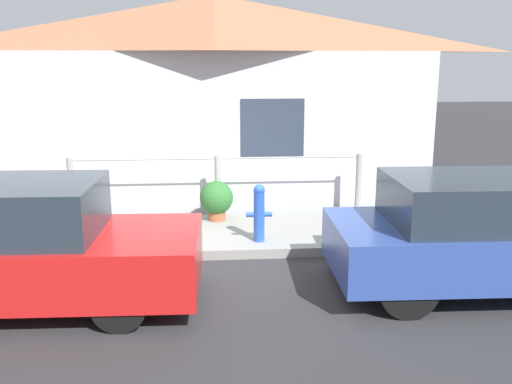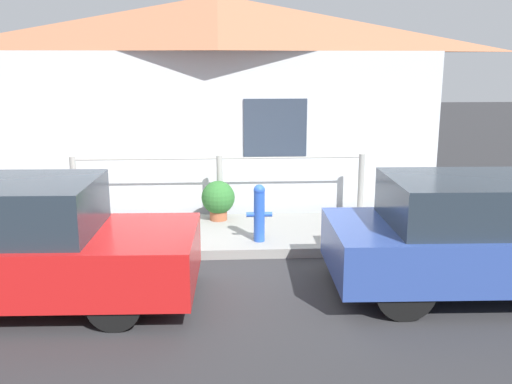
{
  "view_description": "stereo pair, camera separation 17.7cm",
  "coord_description": "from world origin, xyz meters",
  "px_view_note": "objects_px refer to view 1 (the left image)",
  "views": [
    {
      "loc": [
        -0.14,
        -7.55,
        2.72
      ],
      "look_at": [
        0.52,
        0.3,
        0.9
      ],
      "focal_mm": 40.0,
      "sensor_mm": 36.0,
      "label": 1
    },
    {
      "loc": [
        0.03,
        -7.57,
        2.72
      ],
      "look_at": [
        0.52,
        0.3,
        0.9
      ],
      "focal_mm": 40.0,
      "sensor_mm": 36.0,
      "label": 2
    }
  ],
  "objects_px": {
    "car_left": "(7,247)",
    "potted_plant_near_hydrant": "(216,199)",
    "car_right": "(481,235)",
    "fire_hydrant": "(259,212)"
  },
  "relations": [
    {
      "from": "car_right",
      "to": "potted_plant_near_hydrant",
      "type": "relative_size",
      "value": 5.57
    },
    {
      "from": "car_right",
      "to": "fire_hydrant",
      "type": "bearing_deg",
      "value": 147.48
    },
    {
      "from": "car_left",
      "to": "car_right",
      "type": "relative_size",
      "value": 1.15
    },
    {
      "from": "car_right",
      "to": "potted_plant_near_hydrant",
      "type": "xyz_separation_m",
      "value": [
        -3.1,
        2.88,
        -0.2
      ]
    },
    {
      "from": "car_left",
      "to": "car_right",
      "type": "bearing_deg",
      "value": 1.82
    },
    {
      "from": "car_left",
      "to": "potted_plant_near_hydrant",
      "type": "xyz_separation_m",
      "value": [
        2.37,
        2.88,
        -0.2
      ]
    },
    {
      "from": "car_left",
      "to": "fire_hydrant",
      "type": "relative_size",
      "value": 4.97
    },
    {
      "from": "car_left",
      "to": "potted_plant_near_hydrant",
      "type": "relative_size",
      "value": 6.41
    },
    {
      "from": "car_right",
      "to": "fire_hydrant",
      "type": "height_order",
      "value": "car_right"
    },
    {
      "from": "car_left",
      "to": "potted_plant_near_hydrant",
      "type": "height_order",
      "value": "car_left"
    }
  ]
}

